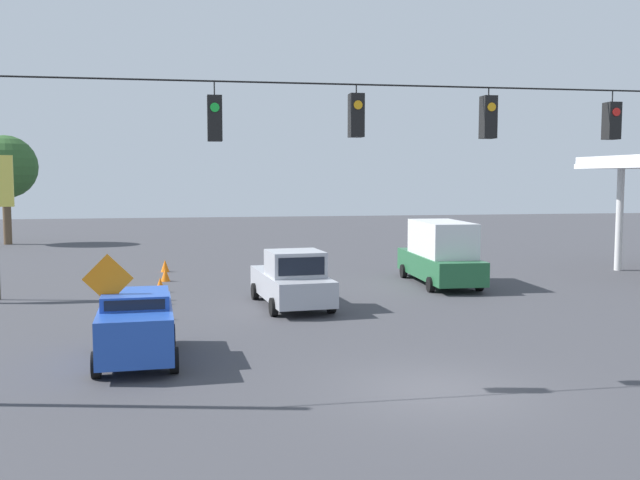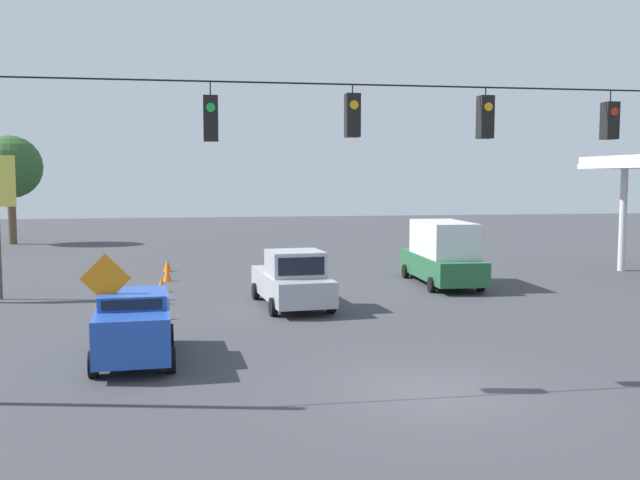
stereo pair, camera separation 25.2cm
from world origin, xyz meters
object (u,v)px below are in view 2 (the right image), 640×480
object	(u,v)px
traffic_cone_third	(159,296)
work_zone_sign	(106,287)
overhead_signal_span	(417,172)
tree_horizon_left	(10,167)
traffic_cone_second	(160,310)
traffic_cone_fifth	(167,274)
traffic_cone_nearest	(148,330)
box_truck_green_oncoming_far	(442,253)
traffic_cone_fourth	(162,284)
pickup_truck_silver_withflow_mid	(292,280)
sedan_blue_parked_shoulder	(134,324)
traffic_cone_farthest	(167,265)

from	to	relation	value
traffic_cone_third	work_zone_sign	world-z (taller)	work_zone_sign
overhead_signal_span	tree_horizon_left	distance (m)	41.47
traffic_cone_second	traffic_cone_third	size ratio (longest dim) A/B	1.00
traffic_cone_second	traffic_cone_fifth	world-z (taller)	same
traffic_cone_second	traffic_cone_third	xyz separation A→B (m)	(0.17, -2.99, 0.00)
tree_horizon_left	traffic_cone_nearest	bearing A→B (deg)	109.70
box_truck_green_oncoming_far	traffic_cone_nearest	world-z (taller)	box_truck_green_oncoming_far
overhead_signal_span	work_zone_sign	size ratio (longest dim) A/B	8.17
traffic_cone_nearest	traffic_cone_fourth	world-z (taller)	same
pickup_truck_silver_withflow_mid	traffic_cone_fifth	bearing A→B (deg)	-56.76
overhead_signal_span	sedan_blue_parked_shoulder	world-z (taller)	overhead_signal_span
pickup_truck_silver_withflow_mid	box_truck_green_oncoming_far	size ratio (longest dim) A/B	0.84
overhead_signal_span	traffic_cone_fifth	bearing A→B (deg)	-69.09
pickup_truck_silver_withflow_mid	traffic_cone_second	size ratio (longest dim) A/B	8.91
traffic_cone_third	tree_horizon_left	xyz separation A→B (m)	(11.57, -26.22, 5.11)
pickup_truck_silver_withflow_mid	traffic_cone_nearest	world-z (taller)	pickup_truck_silver_withflow_mid
traffic_cone_second	traffic_cone_fifth	distance (m)	8.97
work_zone_sign	traffic_cone_third	bearing A→B (deg)	-95.57
overhead_signal_span	traffic_cone_second	world-z (taller)	overhead_signal_span
traffic_cone_second	tree_horizon_left	bearing A→B (deg)	-68.12
traffic_cone_fifth	tree_horizon_left	xyz separation A→B (m)	(11.61, -20.25, 5.11)
traffic_cone_nearest	traffic_cone_third	xyz separation A→B (m)	(0.01, -6.13, 0.00)
box_truck_green_oncoming_far	overhead_signal_span	bearing A→B (deg)	68.25
traffic_cone_second	overhead_signal_span	bearing A→B (deg)	128.34
box_truck_green_oncoming_far	sedan_blue_parked_shoulder	bearing A→B (deg)	42.31
traffic_cone_nearest	traffic_cone_third	world-z (taller)	same
sedan_blue_parked_shoulder	work_zone_sign	bearing A→B (deg)	19.13
traffic_cone_nearest	traffic_cone_fifth	distance (m)	12.11
traffic_cone_nearest	pickup_truck_silver_withflow_mid	bearing A→B (deg)	-135.63
traffic_cone_nearest	tree_horizon_left	size ratio (longest dim) A/B	0.08
box_truck_green_oncoming_far	tree_horizon_left	xyz separation A→B (m)	(23.67, -23.41, 4.03)
overhead_signal_span	sedan_blue_parked_shoulder	bearing A→B (deg)	-21.84
traffic_cone_fourth	traffic_cone_farthest	xyz separation A→B (m)	(0.03, -6.45, 0.00)
pickup_truck_silver_withflow_mid	traffic_cone_farthest	size ratio (longest dim) A/B	8.91
traffic_cone_farthest	box_truck_green_oncoming_far	bearing A→B (deg)	151.93
traffic_cone_second	traffic_cone_farthest	distance (m)	12.30
sedan_blue_parked_shoulder	traffic_cone_nearest	distance (m)	2.34
traffic_cone_nearest	work_zone_sign	bearing A→B (deg)	70.97
traffic_cone_farthest	work_zone_sign	bearing A→B (deg)	87.60
overhead_signal_span	box_truck_green_oncoming_far	world-z (taller)	overhead_signal_span
traffic_cone_nearest	overhead_signal_span	bearing A→B (deg)	142.93
box_truck_green_oncoming_far	traffic_cone_third	distance (m)	12.47
traffic_cone_second	traffic_cone_fourth	bearing A→B (deg)	-87.79
pickup_truck_silver_withflow_mid	traffic_cone_third	size ratio (longest dim) A/B	8.91
traffic_cone_fourth	tree_horizon_left	distance (m)	26.54
traffic_cone_second	traffic_cone_third	distance (m)	2.99
work_zone_sign	sedan_blue_parked_shoulder	bearing A→B (deg)	-160.87
sedan_blue_parked_shoulder	pickup_truck_silver_withflow_mid	world-z (taller)	pickup_truck_silver_withflow_mid
pickup_truck_silver_withflow_mid	traffic_cone_fifth	distance (m)	8.82
traffic_cone_fourth	work_zone_sign	bearing A→B (deg)	86.12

